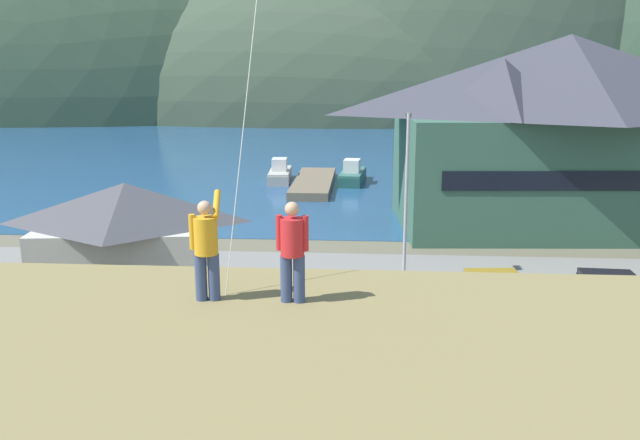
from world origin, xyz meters
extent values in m
plane|color=#66604C|center=(0.00, 0.00, 0.00)|extent=(600.00, 600.00, 0.00)
cube|color=gray|center=(0.00, 5.00, 0.05)|extent=(40.00, 20.00, 0.10)
cube|color=navy|center=(0.00, 60.00, 0.01)|extent=(360.00, 84.00, 0.03)
ellipsoid|color=#334733|center=(-73.17, 116.21, 0.00)|extent=(127.89, 59.42, 76.95)
ellipsoid|color=#3D4C38|center=(-5.86, 120.62, 0.00)|extent=(130.22, 62.98, 61.81)
ellipsoid|color=#3D4C38|center=(23.48, 116.08, 0.00)|extent=(85.22, 50.02, 94.87)
cube|color=#38604C|center=(13.81, 22.64, 3.56)|extent=(20.77, 12.14, 7.12)
cube|color=black|center=(14.15, 17.16, 3.91)|extent=(17.08, 1.14, 1.10)
pyramid|color=#3D3D47|center=(13.81, 22.64, 9.57)|extent=(22.04, 13.30, 4.91)
pyramid|color=#3D3D47|center=(9.40, 20.46, 8.85)|extent=(6.36, 6.36, 3.44)
cube|color=beige|center=(-8.55, 6.45, 1.87)|extent=(7.39, 5.56, 3.75)
pyramid|color=#47474C|center=(-8.55, 6.45, 4.59)|extent=(7.99, 6.10, 1.68)
cube|color=black|center=(-8.28, 4.03, 1.31)|extent=(1.10, 0.18, 2.62)
cube|color=#70604C|center=(-2.99, 35.57, 0.35)|extent=(3.20, 12.93, 0.70)
cube|color=#A8A399|center=(-6.23, 38.07, 0.45)|extent=(2.20, 5.88, 0.90)
cube|color=#B7B2A8|center=(-6.23, 38.07, 0.98)|extent=(2.14, 5.70, 0.16)
cube|color=silver|center=(-6.21, 37.64, 1.61)|extent=(1.40, 1.81, 1.10)
cube|color=#23564C|center=(0.29, 37.85, 0.45)|extent=(2.49, 6.21, 0.90)
cube|color=#33665B|center=(0.29, 37.85, 0.98)|extent=(2.42, 6.02, 0.16)
cube|color=silver|center=(0.25, 37.40, 1.61)|extent=(1.52, 1.93, 1.10)
cylinder|color=black|center=(-10.99, 0.77, 0.42)|extent=(0.64, 0.23, 0.64)
cube|color=black|center=(11.38, 6.47, 0.82)|extent=(4.30, 2.03, 0.80)
cube|color=black|center=(11.23, 6.48, 1.57)|extent=(2.19, 1.72, 0.70)
cube|color=black|center=(11.23, 6.48, 1.54)|extent=(2.23, 1.75, 0.32)
cylinder|color=black|center=(12.80, 7.31, 0.42)|extent=(0.65, 0.26, 0.64)
cylinder|color=black|center=(9.97, 5.63, 0.42)|extent=(0.65, 0.26, 0.64)
cylinder|color=black|center=(10.07, 7.46, 0.42)|extent=(0.65, 0.26, 0.64)
cube|color=slate|center=(1.26, 5.42, 0.82)|extent=(4.29, 2.03, 0.80)
cube|color=#5B5B5F|center=(1.41, 5.43, 1.57)|extent=(2.18, 1.71, 0.70)
cube|color=black|center=(1.41, 5.43, 1.54)|extent=(2.23, 1.75, 0.32)
cylinder|color=black|center=(-0.16, 6.26, 0.42)|extent=(0.65, 0.25, 0.64)
cylinder|color=black|center=(-0.06, 4.43, 0.42)|extent=(0.65, 0.25, 0.64)
cylinder|color=black|center=(2.57, 6.41, 0.42)|extent=(0.65, 0.25, 0.64)
cylinder|color=black|center=(2.67, 4.58, 0.42)|extent=(0.65, 0.25, 0.64)
cube|color=#9EA3A8|center=(1.97, -0.57, 0.82)|extent=(4.20, 1.81, 0.80)
cube|color=gray|center=(2.12, -0.57, 1.57)|extent=(2.10, 1.61, 0.70)
cube|color=black|center=(2.12, -0.57, 1.54)|extent=(2.15, 1.64, 0.32)
cylinder|color=black|center=(0.60, 0.34, 0.42)|extent=(0.64, 0.22, 0.64)
cylinder|color=black|center=(0.61, -1.49, 0.42)|extent=(0.64, 0.22, 0.64)
cylinder|color=black|center=(3.33, 0.35, 0.42)|extent=(0.64, 0.22, 0.64)
cylinder|color=black|center=(3.34, -1.48, 0.42)|extent=(0.64, 0.22, 0.64)
cube|color=#236633|center=(8.55, -0.05, 0.82)|extent=(4.34, 2.15, 0.80)
cube|color=#1E562B|center=(8.70, -0.03, 1.57)|extent=(2.23, 1.77, 0.70)
cube|color=black|center=(8.70, -0.03, 1.54)|extent=(2.27, 1.81, 0.32)
cylinder|color=black|center=(7.11, 0.75, 0.42)|extent=(0.66, 0.27, 0.64)
cylinder|color=black|center=(7.27, -1.08, 0.42)|extent=(0.66, 0.27, 0.64)
cylinder|color=black|center=(9.83, 0.98, 0.42)|extent=(0.66, 0.27, 0.64)
cube|color=black|center=(-6.07, 0.20, 0.82)|extent=(4.30, 2.05, 0.80)
cube|color=black|center=(-6.22, 0.21, 1.57)|extent=(2.19, 1.72, 0.70)
cube|color=black|center=(-6.22, 0.21, 1.54)|extent=(2.23, 1.76, 0.32)
cylinder|color=black|center=(-4.76, -0.80, 0.42)|extent=(0.65, 0.26, 0.64)
cylinder|color=black|center=(-4.65, 1.04, 0.42)|extent=(0.65, 0.26, 0.64)
cylinder|color=black|center=(-7.48, -0.63, 0.42)|extent=(0.65, 0.26, 0.64)
cylinder|color=black|center=(-7.37, 1.20, 0.42)|extent=(0.65, 0.26, 0.64)
cube|color=#B28923|center=(6.45, 6.22, 0.82)|extent=(4.34, 2.14, 0.80)
cube|color=olive|center=(6.60, 6.23, 1.57)|extent=(2.23, 1.77, 0.70)
cube|color=black|center=(6.60, 6.23, 1.54)|extent=(2.27, 1.81, 0.32)
cylinder|color=black|center=(5.01, 7.02, 0.42)|extent=(0.66, 0.27, 0.64)
cylinder|color=black|center=(5.16, 5.19, 0.42)|extent=(0.66, 0.27, 0.64)
cylinder|color=black|center=(7.73, 7.25, 0.42)|extent=(0.66, 0.27, 0.64)
cylinder|color=black|center=(7.89, 5.42, 0.42)|extent=(0.66, 0.27, 0.64)
cylinder|color=#ADADB2|center=(3.26, 10.50, 4.08)|extent=(0.16, 0.16, 7.95)
cube|color=#4C4C51|center=(3.26, 10.85, 7.95)|extent=(0.24, 0.70, 0.20)
cylinder|color=#384770|center=(-1.50, -8.75, 6.57)|extent=(0.20, 0.20, 0.82)
cylinder|color=#384770|center=(-1.28, -8.72, 6.57)|extent=(0.20, 0.20, 0.82)
cylinder|color=gold|center=(-1.39, -8.74, 7.30)|extent=(0.40, 0.40, 0.64)
sphere|color=tan|center=(-1.39, -8.74, 7.78)|extent=(0.24, 0.24, 0.24)
cylinder|color=gold|center=(-1.23, -8.53, 7.80)|extent=(0.18, 0.56, 0.43)
cylinder|color=gold|center=(-1.60, -8.76, 7.37)|extent=(0.11, 0.11, 0.60)
cylinder|color=#384770|center=(-0.03, -8.72, 6.57)|extent=(0.20, 0.20, 0.82)
cylinder|color=#384770|center=(0.19, -8.73, 6.57)|extent=(0.20, 0.20, 0.82)
cylinder|color=red|center=(0.08, -8.73, 7.30)|extent=(0.40, 0.40, 0.64)
sphere|color=tan|center=(0.08, -8.73, 7.78)|extent=(0.24, 0.24, 0.24)
cylinder|color=red|center=(-0.14, -8.72, 7.37)|extent=(0.11, 0.11, 0.60)
cylinder|color=red|center=(0.30, -8.74, 7.37)|extent=(0.11, 0.11, 0.60)
camera|label=1|loc=(1.24, -19.09, 10.06)|focal=36.28mm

